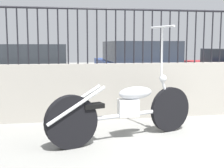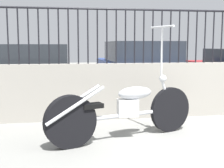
{
  "view_description": "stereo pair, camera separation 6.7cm",
  "coord_description": "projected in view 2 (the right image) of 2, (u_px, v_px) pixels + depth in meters",
  "views": [
    {
      "loc": [
        -2.19,
        -2.97,
        1.31
      ],
      "look_at": [
        -1.33,
        1.78,
        0.7
      ],
      "focal_mm": 50.0,
      "sensor_mm": 36.0,
      "label": 1
    },
    {
      "loc": [
        -2.13,
        -2.98,
        1.31
      ],
      "look_at": [
        -1.33,
        1.78,
        0.7
      ],
      "focal_mm": 50.0,
      "sensor_mm": 36.0,
      "label": 2
    }
  ],
  "objects": [
    {
      "name": "car_black",
      "position": [
        32.0,
        71.0,
        7.6
      ],
      "size": [
        1.92,
        4.24,
        1.32
      ],
      "rotation": [
        0.0,
        0.0,
        1.6
      ],
      "color": "black",
      "rests_on": "ground_plane"
    },
    {
      "name": "motorcycle_silver",
      "position": [
        117.0,
        111.0,
        4.26
      ],
      "size": [
        2.2,
        0.91,
        1.59
      ],
      "rotation": [
        0.0,
        0.0,
        0.33
      ],
      "color": "black",
      "rests_on": "ground_plane"
    },
    {
      "name": "car_blue",
      "position": [
        139.0,
        68.0,
        8.27
      ],
      "size": [
        1.84,
        4.22,
        1.39
      ],
      "rotation": [
        0.0,
        0.0,
        1.56
      ],
      "color": "black",
      "rests_on": "ground_plane"
    },
    {
      "name": "low_wall",
      "position": [
        178.0,
        89.0,
        5.73
      ],
      "size": [
        9.06,
        0.18,
        0.98
      ],
      "color": "#9E998E",
      "rests_on": "ground_plane"
    },
    {
      "name": "fence_railing",
      "position": [
        179.0,
        29.0,
        5.59
      ],
      "size": [
        9.06,
        0.04,
        0.95
      ],
      "color": "black",
      "rests_on": "low_wall"
    }
  ]
}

